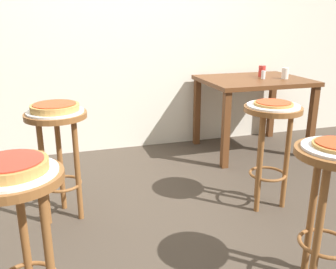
# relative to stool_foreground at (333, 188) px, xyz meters

# --- Properties ---
(ground_plane) EXTENTS (6.00, 6.00, 0.00)m
(ground_plane) POSITION_rel_stool_foreground_xyz_m (-0.50, 0.76, -0.54)
(ground_plane) COLOR #42382D
(stool_foreground) EXTENTS (0.39, 0.39, 0.73)m
(stool_foreground) POSITION_rel_stool_foreground_xyz_m (0.00, 0.00, 0.00)
(stool_foreground) COLOR brown
(stool_foreground) RESTS_ON ground_plane
(stool_middle) EXTENTS (0.39, 0.39, 0.73)m
(stool_middle) POSITION_rel_stool_foreground_xyz_m (-1.39, 0.14, 0.00)
(stool_middle) COLOR brown
(stool_middle) RESTS_ON ground_plane
(serving_plate_middle) EXTENTS (0.35, 0.35, 0.01)m
(serving_plate_middle) POSITION_rel_stool_foreground_xyz_m (-1.39, 0.14, 0.20)
(serving_plate_middle) COLOR white
(serving_plate_middle) RESTS_ON stool_middle
(pizza_middle) EXTENTS (0.28, 0.28, 0.05)m
(pizza_middle) POSITION_rel_stool_foreground_xyz_m (-1.39, 0.14, 0.23)
(pizza_middle) COLOR #B78442
(pizza_middle) RESTS_ON serving_plate_middle
(stool_leftside) EXTENTS (0.39, 0.39, 0.73)m
(stool_leftside) POSITION_rel_stool_foreground_xyz_m (0.18, 0.83, 0.00)
(stool_leftside) COLOR brown
(stool_leftside) RESTS_ON ground_plane
(serving_plate_leftside) EXTENTS (0.35, 0.35, 0.01)m
(serving_plate_leftside) POSITION_rel_stool_foreground_xyz_m (0.18, 0.83, 0.20)
(serving_plate_leftside) COLOR silver
(serving_plate_leftside) RESTS_ON stool_leftside
(pizza_leftside) EXTENTS (0.26, 0.26, 0.02)m
(pizza_leftside) POSITION_rel_stool_foreground_xyz_m (0.18, 0.83, 0.21)
(pizza_leftside) COLOR #B78442
(pizza_leftside) RESTS_ON serving_plate_leftside
(stool_rear) EXTENTS (0.39, 0.39, 0.73)m
(stool_rear) POSITION_rel_stool_foreground_xyz_m (-1.21, 1.08, 0.00)
(stool_rear) COLOR brown
(stool_rear) RESTS_ON ground_plane
(serving_plate_rear) EXTENTS (0.35, 0.35, 0.01)m
(serving_plate_rear) POSITION_rel_stool_foreground_xyz_m (-1.21, 1.08, 0.20)
(serving_plate_rear) COLOR silver
(serving_plate_rear) RESTS_ON stool_rear
(pizza_rear) EXTENTS (0.30, 0.30, 0.05)m
(pizza_rear) POSITION_rel_stool_foreground_xyz_m (-1.21, 1.08, 0.23)
(pizza_rear) COLOR tan
(pizza_rear) RESTS_ON serving_plate_rear
(dining_table) EXTENTS (1.00, 0.80, 0.74)m
(dining_table) POSITION_rel_stool_foreground_xyz_m (0.66, 1.91, 0.09)
(dining_table) COLOR #5B3319
(dining_table) RESTS_ON ground_plane
(cup_near_edge) EXTENTS (0.07, 0.07, 0.11)m
(cup_near_edge) POSITION_rel_stool_foreground_xyz_m (0.93, 1.80, 0.25)
(cup_near_edge) COLOR silver
(cup_near_edge) RESTS_ON dining_table
(cup_far_edge) EXTENTS (0.07, 0.07, 0.11)m
(cup_far_edge) POSITION_rel_stool_foreground_xyz_m (0.79, 1.99, 0.25)
(cup_far_edge) COLOR red
(cup_far_edge) RESTS_ON dining_table
(condiment_shaker) EXTENTS (0.04, 0.04, 0.08)m
(condiment_shaker) POSITION_rel_stool_foreground_xyz_m (0.73, 1.87, 0.24)
(condiment_shaker) COLOR white
(condiment_shaker) RESTS_ON dining_table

